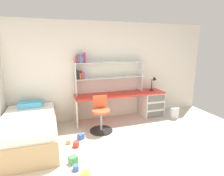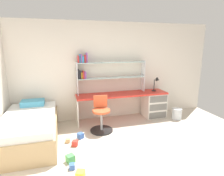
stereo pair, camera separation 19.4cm
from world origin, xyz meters
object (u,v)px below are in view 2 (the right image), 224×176
(desk_lamp, at_px, (157,82))
(toy_block_blue_1, at_px, (72,167))
(toy_block_yellow_4, at_px, (80,175))
(toy_block_blue_5, at_px, (80,136))
(bed_platform, at_px, (30,129))
(toy_block_red_2, at_px, (75,143))
(toy_block_natural_0, at_px, (68,140))
(swivel_chair, at_px, (101,117))
(toy_block_green_3, at_px, (70,158))
(bookshelf_hutch, at_px, (103,70))
(waste_bin, at_px, (177,114))
(desk, at_px, (145,103))

(desk_lamp, relative_size, toy_block_blue_1, 4.43)
(toy_block_yellow_4, height_order, toy_block_blue_5, toy_block_yellow_4)
(bed_platform, bearing_deg, desk_lamp, 11.33)
(desk_lamp, relative_size, toy_block_red_2, 3.65)
(toy_block_natural_0, relative_size, toy_block_blue_1, 0.96)
(swivel_chair, distance_m, bed_platform, 1.50)
(toy_block_green_3, bearing_deg, bookshelf_hutch, 60.25)
(bookshelf_hutch, distance_m, swivel_chair, 1.20)
(bed_platform, bearing_deg, toy_block_natural_0, -17.36)
(toy_block_green_3, bearing_deg, waste_bin, 22.28)
(toy_block_natural_0, bearing_deg, desk_lamp, 19.40)
(swivel_chair, bearing_deg, desk_lamp, 16.67)
(waste_bin, xyz_separation_m, toy_block_red_2, (-2.74, -0.67, -0.09))
(toy_block_blue_1, bearing_deg, waste_bin, 25.73)
(bed_platform, xyz_separation_m, toy_block_blue_1, (0.75, -1.10, -0.25))
(toy_block_blue_5, bearing_deg, desk, 22.23)
(swivel_chair, relative_size, toy_block_red_2, 7.64)
(desk, xyz_separation_m, bookshelf_hutch, (-1.12, 0.15, 0.90))
(toy_block_yellow_4, bearing_deg, bed_platform, 122.22)
(swivel_chair, bearing_deg, toy_block_blue_1, -121.18)
(bookshelf_hutch, relative_size, toy_block_natural_0, 21.50)
(bookshelf_hutch, relative_size, toy_block_red_2, 17.00)
(desk, height_order, waste_bin, desk)
(bed_platform, xyz_separation_m, toy_block_green_3, (0.73, -0.90, -0.23))
(desk, height_order, toy_block_yellow_4, desk)
(toy_block_red_2, bearing_deg, bed_platform, 155.02)
(toy_block_blue_5, bearing_deg, bookshelf_hutch, 51.74)
(toy_block_red_2, bearing_deg, toy_block_green_3, -102.92)
(desk, distance_m, swivel_chair, 1.42)
(toy_block_blue_5, bearing_deg, swivel_chair, 26.22)
(desk_lamp, relative_size, waste_bin, 1.34)
(toy_block_blue_1, distance_m, toy_block_yellow_4, 0.28)
(toy_block_green_3, height_order, toy_block_yellow_4, same)
(bed_platform, height_order, toy_block_yellow_4, bed_platform)
(bookshelf_hutch, xyz_separation_m, desk_lamp, (1.45, -0.15, -0.34))
(bookshelf_hutch, height_order, toy_block_blue_1, bookshelf_hutch)
(desk, xyz_separation_m, toy_block_natural_0, (-2.10, -0.86, -0.37))
(desk_lamp, xyz_separation_m, waste_bin, (0.44, -0.36, -0.82))
(bookshelf_hutch, bearing_deg, toy_block_green_3, -119.75)
(desk_lamp, xyz_separation_m, toy_block_natural_0, (-2.43, -0.86, -0.92))
(bed_platform, distance_m, toy_block_blue_5, 1.02)
(toy_block_blue_1, distance_m, toy_block_red_2, 0.71)
(toy_block_red_2, xyz_separation_m, toy_block_blue_5, (0.14, 0.28, 0.00))
(toy_block_natural_0, height_order, toy_block_red_2, toy_block_red_2)
(bookshelf_hutch, relative_size, desk_lamp, 4.66)
(bed_platform, bearing_deg, bookshelf_hutch, 24.83)
(bed_platform, bearing_deg, toy_block_green_3, -50.76)
(bed_platform, distance_m, toy_block_red_2, 0.97)
(bookshelf_hutch, height_order, toy_block_natural_0, bookshelf_hutch)
(toy_block_red_2, distance_m, toy_block_green_3, 0.52)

